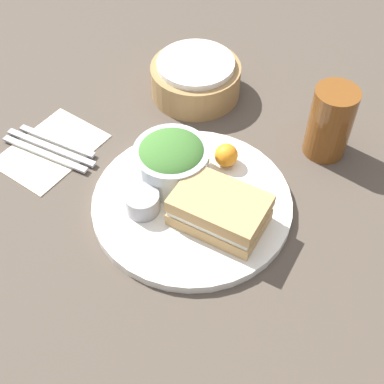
{
  "coord_description": "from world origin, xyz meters",
  "views": [
    {
      "loc": [
        0.32,
        -0.45,
        0.69
      ],
      "look_at": [
        0.0,
        0.0,
        0.04
      ],
      "focal_mm": 50.0,
      "sensor_mm": 36.0,
      "label": 1
    }
  ],
  "objects_px": {
    "drink_glass": "(330,122)",
    "fork": "(45,154)",
    "plate": "(192,203)",
    "knife": "(51,147)",
    "bread_basket": "(196,78)",
    "salad_bowl": "(172,159)",
    "spoon": "(57,141)",
    "sandwich": "(220,210)",
    "dressing_cup": "(142,202)"
  },
  "relations": [
    {
      "from": "drink_glass",
      "to": "fork",
      "type": "relative_size",
      "value": 0.74
    },
    {
      "from": "plate",
      "to": "fork",
      "type": "xyz_separation_m",
      "value": [
        -0.28,
        -0.06,
        -0.0
      ]
    },
    {
      "from": "knife",
      "to": "bread_basket",
      "type": "bearing_deg",
      "value": -121.42
    },
    {
      "from": "salad_bowl",
      "to": "fork",
      "type": "relative_size",
      "value": 0.7
    },
    {
      "from": "spoon",
      "to": "knife",
      "type": "bearing_deg",
      "value": 90.0
    },
    {
      "from": "plate",
      "to": "sandwich",
      "type": "xyz_separation_m",
      "value": [
        0.06,
        -0.01,
        0.04
      ]
    },
    {
      "from": "sandwich",
      "to": "drink_glass",
      "type": "distance_m",
      "value": 0.26
    },
    {
      "from": "plate",
      "to": "fork",
      "type": "bearing_deg",
      "value": -168.09
    },
    {
      "from": "plate",
      "to": "sandwich",
      "type": "distance_m",
      "value": 0.07
    },
    {
      "from": "sandwich",
      "to": "dressing_cup",
      "type": "relative_size",
      "value": 2.71
    },
    {
      "from": "plate",
      "to": "sandwich",
      "type": "relative_size",
      "value": 2.17
    },
    {
      "from": "plate",
      "to": "drink_glass",
      "type": "xyz_separation_m",
      "value": [
        0.12,
        0.24,
        0.06
      ]
    },
    {
      "from": "knife",
      "to": "spoon",
      "type": "distance_m",
      "value": 0.02
    },
    {
      "from": "salad_bowl",
      "to": "fork",
      "type": "distance_m",
      "value": 0.24
    },
    {
      "from": "bread_basket",
      "to": "salad_bowl",
      "type": "bearing_deg",
      "value": -64.33
    },
    {
      "from": "dressing_cup",
      "to": "knife",
      "type": "bearing_deg",
      "value": 175.08
    },
    {
      "from": "bread_basket",
      "to": "knife",
      "type": "distance_m",
      "value": 0.31
    },
    {
      "from": "sandwich",
      "to": "dressing_cup",
      "type": "bearing_deg",
      "value": -155.77
    },
    {
      "from": "sandwich",
      "to": "spoon",
      "type": "relative_size",
      "value": 0.94
    },
    {
      "from": "plate",
      "to": "spoon",
      "type": "distance_m",
      "value": 0.29
    },
    {
      "from": "plate",
      "to": "fork",
      "type": "relative_size",
      "value": 1.83
    },
    {
      "from": "plate",
      "to": "fork",
      "type": "height_order",
      "value": "plate"
    },
    {
      "from": "knife",
      "to": "fork",
      "type": "bearing_deg",
      "value": 90.0
    },
    {
      "from": "salad_bowl",
      "to": "drink_glass",
      "type": "bearing_deg",
      "value": 51.11
    },
    {
      "from": "bread_basket",
      "to": "plate",
      "type": "bearing_deg",
      "value": -55.98
    },
    {
      "from": "salad_bowl",
      "to": "knife",
      "type": "relative_size",
      "value": 0.67
    },
    {
      "from": "sandwich",
      "to": "fork",
      "type": "height_order",
      "value": "sandwich"
    },
    {
      "from": "drink_glass",
      "to": "knife",
      "type": "xyz_separation_m",
      "value": [
        -0.4,
        -0.28,
        -0.06
      ]
    },
    {
      "from": "sandwich",
      "to": "bread_basket",
      "type": "bearing_deg",
      "value": 131.48
    },
    {
      "from": "bread_basket",
      "to": "fork",
      "type": "relative_size",
      "value": 0.98
    },
    {
      "from": "sandwich",
      "to": "salad_bowl",
      "type": "height_order",
      "value": "salad_bowl"
    },
    {
      "from": "bread_basket",
      "to": "knife",
      "type": "height_order",
      "value": "bread_basket"
    },
    {
      "from": "fork",
      "to": "knife",
      "type": "height_order",
      "value": "same"
    },
    {
      "from": "salad_bowl",
      "to": "bread_basket",
      "type": "xyz_separation_m",
      "value": [
        -0.1,
        0.21,
        -0.02
      ]
    },
    {
      "from": "plate",
      "to": "salad_bowl",
      "type": "height_order",
      "value": "salad_bowl"
    },
    {
      "from": "dressing_cup",
      "to": "knife",
      "type": "distance_m",
      "value": 0.23
    },
    {
      "from": "salad_bowl",
      "to": "spoon",
      "type": "relative_size",
      "value": 0.78
    },
    {
      "from": "fork",
      "to": "spoon",
      "type": "xyz_separation_m",
      "value": [
        -0.01,
        0.04,
        0.0
      ]
    },
    {
      "from": "spoon",
      "to": "bread_basket",
      "type": "bearing_deg",
      "value": -123.27
    },
    {
      "from": "plate",
      "to": "dressing_cup",
      "type": "bearing_deg",
      "value": -130.97
    },
    {
      "from": "knife",
      "to": "dressing_cup",
      "type": "bearing_deg",
      "value": 166.78
    },
    {
      "from": "dressing_cup",
      "to": "fork",
      "type": "relative_size",
      "value": 0.31
    },
    {
      "from": "fork",
      "to": "knife",
      "type": "distance_m",
      "value": 0.02
    },
    {
      "from": "plate",
      "to": "spoon",
      "type": "bearing_deg",
      "value": -175.32
    },
    {
      "from": "sandwich",
      "to": "bread_basket",
      "type": "relative_size",
      "value": 0.86
    },
    {
      "from": "bread_basket",
      "to": "spoon",
      "type": "xyz_separation_m",
      "value": [
        -0.12,
        -0.26,
        -0.03
      ]
    },
    {
      "from": "drink_glass",
      "to": "fork",
      "type": "distance_m",
      "value": 0.5
    },
    {
      "from": "dressing_cup",
      "to": "drink_glass",
      "type": "height_order",
      "value": "drink_glass"
    },
    {
      "from": "sandwich",
      "to": "drink_glass",
      "type": "height_order",
      "value": "drink_glass"
    },
    {
      "from": "plate",
      "to": "bread_basket",
      "type": "xyz_separation_m",
      "value": [
        -0.16,
        0.24,
        0.03
      ]
    }
  ]
}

